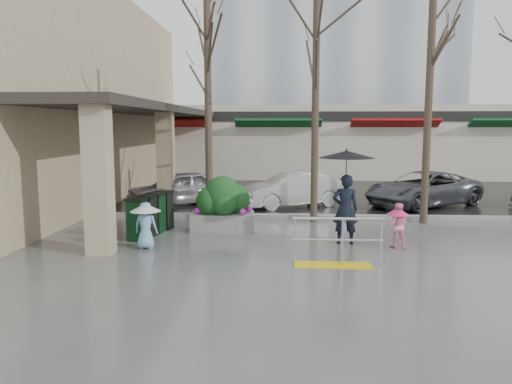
# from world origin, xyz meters

# --- Properties ---
(ground) EXTENTS (120.00, 120.00, 0.00)m
(ground) POSITION_xyz_m (0.00, 0.00, 0.00)
(ground) COLOR #51514F
(ground) RESTS_ON ground
(street_asphalt) EXTENTS (120.00, 36.00, 0.01)m
(street_asphalt) POSITION_xyz_m (0.00, 22.00, 0.01)
(street_asphalt) COLOR black
(street_asphalt) RESTS_ON ground
(curb) EXTENTS (120.00, 0.30, 0.15)m
(curb) POSITION_xyz_m (0.00, 4.00, 0.07)
(curb) COLOR gray
(curb) RESTS_ON ground
(near_building) EXTENTS (6.00, 18.00, 8.00)m
(near_building) POSITION_xyz_m (-9.00, 8.00, 4.00)
(near_building) COLOR tan
(near_building) RESTS_ON ground
(canopy_slab) EXTENTS (2.80, 18.00, 0.25)m
(canopy_slab) POSITION_xyz_m (-4.80, 8.00, 3.62)
(canopy_slab) COLOR #2D2823
(canopy_slab) RESTS_ON pillar_front
(pillar_front) EXTENTS (0.55, 0.55, 3.50)m
(pillar_front) POSITION_xyz_m (-3.90, -0.50, 1.75)
(pillar_front) COLOR tan
(pillar_front) RESTS_ON ground
(pillar_back) EXTENTS (0.55, 0.55, 3.50)m
(pillar_back) POSITION_xyz_m (-3.90, 6.00, 1.75)
(pillar_back) COLOR tan
(pillar_back) RESTS_ON ground
(storefront_row) EXTENTS (34.00, 6.74, 4.00)m
(storefront_row) POSITION_xyz_m (2.00, 17.97, 2.01)
(storefront_row) COLOR beige
(storefront_row) RESTS_ON ground
(office_tower) EXTENTS (18.00, 12.00, 25.00)m
(office_tower) POSITION_xyz_m (4.00, 30.00, 12.50)
(office_tower) COLOR #8C99A8
(office_tower) RESTS_ON ground
(handrail) EXTENTS (1.90, 0.50, 1.03)m
(handrail) POSITION_xyz_m (1.36, -1.20, 0.38)
(handrail) COLOR yellow
(handrail) RESTS_ON ground
(tree_west) EXTENTS (3.20, 3.20, 6.80)m
(tree_west) POSITION_xyz_m (-2.00, 3.60, 5.08)
(tree_west) COLOR #382B21
(tree_west) RESTS_ON ground
(tree_midwest) EXTENTS (3.20, 3.20, 7.00)m
(tree_midwest) POSITION_xyz_m (1.20, 3.60, 5.23)
(tree_midwest) COLOR #382B21
(tree_midwest) RESTS_ON ground
(tree_mideast) EXTENTS (3.20, 3.20, 6.50)m
(tree_mideast) POSITION_xyz_m (4.50, 3.60, 4.86)
(tree_mideast) COLOR #382B21
(tree_mideast) RESTS_ON ground
(woman) EXTENTS (1.38, 1.38, 2.36)m
(woman) POSITION_xyz_m (1.79, 0.78, 1.45)
(woman) COLOR black
(woman) RESTS_ON ground
(child_pink) EXTENTS (0.58, 0.54, 1.08)m
(child_pink) POSITION_xyz_m (3.00, 0.46, 0.61)
(child_pink) COLOR #FF9BC9
(child_pink) RESTS_ON ground
(child_blue) EXTENTS (0.73, 0.73, 1.13)m
(child_blue) POSITION_xyz_m (-3.00, 0.03, 0.69)
(child_blue) COLOR #7BAEDB
(child_blue) RESTS_ON ground
(planter) EXTENTS (1.80, 1.04, 1.53)m
(planter) POSITION_xyz_m (-1.41, 2.22, 0.73)
(planter) COLOR #65625F
(planter) RESTS_ON ground
(news_boxes) EXTENTS (0.86, 2.01, 1.09)m
(news_boxes) POSITION_xyz_m (-3.28, 1.60, 0.55)
(news_boxes) COLOR #0B3217
(news_boxes) RESTS_ON ground
(car_a) EXTENTS (3.92, 3.24, 1.26)m
(car_a) POSITION_xyz_m (-3.62, 6.59, 0.63)
(car_a) COLOR #A1A1A5
(car_a) RESTS_ON ground
(car_b) EXTENTS (4.03, 2.80, 1.26)m
(car_b) POSITION_xyz_m (0.61, 6.41, 0.63)
(car_b) COLOR silver
(car_b) RESTS_ON ground
(car_c) EXTENTS (4.94, 4.22, 1.26)m
(car_c) POSITION_xyz_m (5.35, 6.81, 0.63)
(car_c) COLOR #515358
(car_c) RESTS_ON ground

